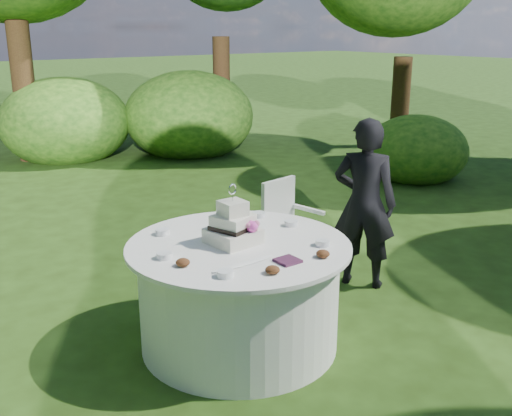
{
  "coord_description": "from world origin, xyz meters",
  "views": [
    {
      "loc": [
        -2.24,
        -3.17,
        2.2
      ],
      "look_at": [
        0.15,
        0.0,
        1.0
      ],
      "focal_mm": 42.0,
      "sensor_mm": 36.0,
      "label": 1
    }
  ],
  "objects_px": {
    "napkins": "(288,261)",
    "guest": "(365,204)",
    "table": "(239,294)",
    "cake": "(233,227)",
    "chair": "(287,221)"
  },
  "relations": [
    {
      "from": "chair",
      "to": "napkins",
      "type": "bearing_deg",
      "value": -129.91
    },
    {
      "from": "guest",
      "to": "cake",
      "type": "xyz_separation_m",
      "value": [
        -1.5,
        -0.18,
        0.14
      ]
    },
    {
      "from": "cake",
      "to": "chair",
      "type": "xyz_separation_m",
      "value": [
        1.11,
        0.74,
        -0.37
      ]
    },
    {
      "from": "table",
      "to": "guest",
      "type": "bearing_deg",
      "value": 8.18
    },
    {
      "from": "table",
      "to": "chair",
      "type": "xyz_separation_m",
      "value": [
        1.09,
        0.78,
        0.13
      ]
    },
    {
      "from": "table",
      "to": "cake",
      "type": "distance_m",
      "value": 0.5
    },
    {
      "from": "table",
      "to": "chair",
      "type": "bearing_deg",
      "value": 35.49
    },
    {
      "from": "guest",
      "to": "chair",
      "type": "height_order",
      "value": "guest"
    },
    {
      "from": "napkins",
      "to": "guest",
      "type": "height_order",
      "value": "guest"
    },
    {
      "from": "chair",
      "to": "cake",
      "type": "bearing_deg",
      "value": -146.16
    },
    {
      "from": "guest",
      "to": "table",
      "type": "xyz_separation_m",
      "value": [
        -1.48,
        -0.21,
        -0.36
      ]
    },
    {
      "from": "table",
      "to": "cake",
      "type": "relative_size",
      "value": 3.67
    },
    {
      "from": "napkins",
      "to": "guest",
      "type": "distance_m",
      "value": 1.58
    },
    {
      "from": "napkins",
      "to": "cake",
      "type": "bearing_deg",
      "value": 98.34
    },
    {
      "from": "napkins",
      "to": "cake",
      "type": "relative_size",
      "value": 0.33
    }
  ]
}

